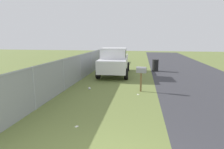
{
  "coord_description": "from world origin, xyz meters",
  "views": [
    {
      "loc": [
        -2.69,
        -0.79,
        2.75
      ],
      "look_at": [
        4.92,
        0.47,
        1.24
      ],
      "focal_mm": 29.34,
      "sensor_mm": 36.0,
      "label": 1
    }
  ],
  "objects": [
    {
      "name": "fence_section",
      "position": [
        10.33,
        3.29,
        0.93
      ],
      "size": [
        19.09,
        0.07,
        1.72
      ],
      "color": "#9EA3A8",
      "rests_on": "ground"
    },
    {
      "name": "trash_bin",
      "position": [
        13.22,
        -1.94,
        0.51
      ],
      "size": [
        0.54,
        0.54,
        1.01
      ],
      "color": "black",
      "rests_on": "ground"
    },
    {
      "name": "mailbox",
      "position": [
        6.8,
        -0.77,
        1.06
      ],
      "size": [
        0.3,
        0.54,
        1.33
      ],
      "rotation": [
        0.0,
        0.0,
        -0.21
      ],
      "color": "brown",
      "rests_on": "ground"
    },
    {
      "name": "litter_wrapper_far_scatter",
      "position": [
        2.45,
        1.2,
        0.0
      ],
      "size": [
        0.14,
        0.13,
        0.01
      ],
      "primitive_type": "cube",
      "rotation": [
        0.0,
        0.0,
        2.7
      ],
      "color": "silver",
      "rests_on": "ground"
    },
    {
      "name": "litter_bag_midfield_b",
      "position": [
        6.68,
        2.01,
        0.07
      ],
      "size": [
        0.14,
        0.14,
        0.14
      ],
      "primitive_type": "sphere",
      "color": "silver",
      "rests_on": "ground"
    },
    {
      "name": "pickup_truck",
      "position": [
        11.06,
        1.3,
        1.1
      ],
      "size": [
        5.16,
        2.4,
        2.09
      ],
      "rotation": [
        0.0,
        0.0,
        3.19
      ],
      "color": "silver",
      "rests_on": "ground"
    },
    {
      "name": "litter_wrapper_midfield_a",
      "position": [
        6.21,
        -0.64,
        0.0
      ],
      "size": [
        0.14,
        0.13,
        0.01
      ],
      "primitive_type": "cube",
      "rotation": [
        0.0,
        0.0,
        0.42
      ],
      "color": "silver",
      "rests_on": "ground"
    }
  ]
}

